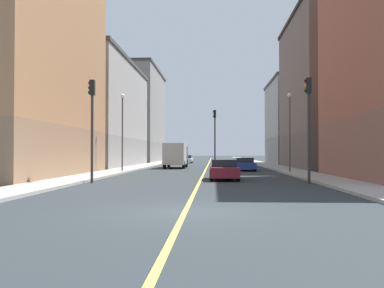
{
  "coord_description": "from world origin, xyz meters",
  "views": [
    {
      "loc": [
        0.88,
        -13.02,
        1.81
      ],
      "look_at": [
        -1.45,
        31.77,
        2.67
      ],
      "focal_mm": 39.88,
      "sensor_mm": 36.0,
      "label": 1
    }
  ],
  "objects_px": {
    "traffic_light_median_far": "(215,131)",
    "building_right_corner": "(14,50)",
    "building_left_mid": "(333,92)",
    "building_right_midblock": "(97,114)",
    "building_right_distant": "(135,116)",
    "traffic_light_left_near": "(308,115)",
    "car_blue": "(244,164)",
    "building_left_far": "(301,122)",
    "street_lamp_left_near": "(290,123)",
    "car_white": "(187,159)",
    "street_lamp_right_near": "(122,124)",
    "traffic_light_right_near": "(92,116)",
    "box_truck": "(176,155)",
    "car_maroon": "(224,170)"
  },
  "relations": [
    {
      "from": "building_left_far",
      "to": "traffic_light_right_near",
      "type": "xyz_separation_m",
      "value": [
        -20.18,
        -39.6,
        -2.33
      ]
    },
    {
      "from": "traffic_light_left_near",
      "to": "traffic_light_median_far",
      "type": "bearing_deg",
      "value": 102.39
    },
    {
      "from": "traffic_light_median_far",
      "to": "car_white",
      "type": "bearing_deg",
      "value": 102.05
    },
    {
      "from": "building_left_far",
      "to": "building_right_midblock",
      "type": "distance_m",
      "value": 30.09
    },
    {
      "from": "building_left_mid",
      "to": "building_right_midblock",
      "type": "xyz_separation_m",
      "value": [
        -27.68,
        5.55,
        -1.83
      ]
    },
    {
      "from": "building_left_mid",
      "to": "box_truck",
      "type": "height_order",
      "value": "building_left_mid"
    },
    {
      "from": "box_truck",
      "to": "street_lamp_left_near",
      "type": "bearing_deg",
      "value": -46.95
    },
    {
      "from": "building_left_far",
      "to": "building_right_corner",
      "type": "bearing_deg",
      "value": -129.16
    },
    {
      "from": "building_right_distant",
      "to": "street_lamp_left_near",
      "type": "relative_size",
      "value": 3.15
    },
    {
      "from": "building_left_mid",
      "to": "building_right_distant",
      "type": "relative_size",
      "value": 0.84
    },
    {
      "from": "building_right_corner",
      "to": "traffic_light_left_near",
      "type": "bearing_deg",
      "value": -15.59
    },
    {
      "from": "traffic_light_median_far",
      "to": "car_blue",
      "type": "distance_m",
      "value": 8.58
    },
    {
      "from": "building_left_far",
      "to": "building_right_distant",
      "type": "xyz_separation_m",
      "value": [
        -27.68,
        13.72,
        2.24
      ]
    },
    {
      "from": "building_right_midblock",
      "to": "car_blue",
      "type": "bearing_deg",
      "value": -31.02
    },
    {
      "from": "traffic_light_left_near",
      "to": "street_lamp_right_near",
      "type": "bearing_deg",
      "value": 136.61
    },
    {
      "from": "traffic_light_median_far",
      "to": "building_right_corner",
      "type": "bearing_deg",
      "value": -128.26
    },
    {
      "from": "street_lamp_left_near",
      "to": "car_white",
      "type": "distance_m",
      "value": 35.99
    },
    {
      "from": "building_right_distant",
      "to": "traffic_light_median_far",
      "type": "xyz_separation_m",
      "value": [
        14.79,
        -28.94,
        -4.23
      ]
    },
    {
      "from": "building_left_mid",
      "to": "street_lamp_right_near",
      "type": "xyz_separation_m",
      "value": [
        -21.16,
        -9.35,
        -4.06
      ]
    },
    {
      "from": "building_left_mid",
      "to": "building_right_corner",
      "type": "xyz_separation_m",
      "value": [
        -27.68,
        -16.62,
        0.91
      ]
    },
    {
      "from": "building_left_far",
      "to": "box_truck",
      "type": "xyz_separation_m",
      "value": [
        -17.32,
        -16.14,
        -4.74
      ]
    },
    {
      "from": "box_truck",
      "to": "building_right_distant",
      "type": "bearing_deg",
      "value": 109.13
    },
    {
      "from": "street_lamp_right_near",
      "to": "car_blue",
      "type": "relative_size",
      "value": 1.49
    },
    {
      "from": "car_white",
      "to": "street_lamp_right_near",
      "type": "bearing_deg",
      "value": -96.33
    },
    {
      "from": "traffic_light_right_near",
      "to": "car_blue",
      "type": "bearing_deg",
      "value": 59.36
    },
    {
      "from": "building_left_far",
      "to": "traffic_light_left_near",
      "type": "height_order",
      "value": "building_left_far"
    },
    {
      "from": "building_left_mid",
      "to": "building_right_distant",
      "type": "height_order",
      "value": "building_right_distant"
    },
    {
      "from": "building_right_corner",
      "to": "building_right_distant",
      "type": "distance_m",
      "value": 47.71
    },
    {
      "from": "street_lamp_right_near",
      "to": "building_left_mid",
      "type": "bearing_deg",
      "value": 23.83
    },
    {
      "from": "building_right_corner",
      "to": "street_lamp_right_near",
      "type": "relative_size",
      "value": 2.7
    },
    {
      "from": "traffic_light_left_near",
      "to": "box_truck",
      "type": "bearing_deg",
      "value": 112.65
    },
    {
      "from": "building_right_corner",
      "to": "car_maroon",
      "type": "xyz_separation_m",
      "value": [
        15.35,
        -2.44,
        -8.66
      ]
    },
    {
      "from": "building_left_mid",
      "to": "car_maroon",
      "type": "distance_m",
      "value": 23.98
    },
    {
      "from": "car_blue",
      "to": "traffic_light_median_far",
      "type": "bearing_deg",
      "value": 111.72
    },
    {
      "from": "traffic_light_right_near",
      "to": "building_right_distant",
      "type": "bearing_deg",
      "value": 98.0
    },
    {
      "from": "building_right_midblock",
      "to": "car_maroon",
      "type": "height_order",
      "value": "building_right_midblock"
    },
    {
      "from": "traffic_light_left_near",
      "to": "traffic_light_right_near",
      "type": "distance_m",
      "value": 12.65
    },
    {
      "from": "traffic_light_right_near",
      "to": "traffic_light_left_near",
      "type": "bearing_deg",
      "value": 0.0
    },
    {
      "from": "building_right_corner",
      "to": "traffic_light_left_near",
      "type": "xyz_separation_m",
      "value": [
        20.15,
        -5.62,
        -5.37
      ]
    },
    {
      "from": "car_blue",
      "to": "traffic_light_right_near",
      "type": "bearing_deg",
      "value": -120.64
    },
    {
      "from": "building_left_mid",
      "to": "building_right_midblock",
      "type": "relative_size",
      "value": 0.75
    },
    {
      "from": "building_right_midblock",
      "to": "traffic_light_median_far",
      "type": "xyz_separation_m",
      "value": [
        14.79,
        -3.41,
        -2.3
      ]
    },
    {
      "from": "street_lamp_left_near",
      "to": "car_white",
      "type": "height_order",
      "value": "street_lamp_left_near"
    },
    {
      "from": "traffic_light_left_near",
      "to": "car_blue",
      "type": "bearing_deg",
      "value": 98.23
    },
    {
      "from": "building_right_midblock",
      "to": "box_truck",
      "type": "xyz_separation_m",
      "value": [
        10.36,
        -4.34,
        -5.04
      ]
    },
    {
      "from": "building_right_corner",
      "to": "street_lamp_left_near",
      "type": "distance_m",
      "value": 22.64
    },
    {
      "from": "traffic_light_left_near",
      "to": "traffic_light_right_near",
      "type": "height_order",
      "value": "traffic_light_left_near"
    },
    {
      "from": "street_lamp_left_near",
      "to": "car_white",
      "type": "relative_size",
      "value": 1.56
    },
    {
      "from": "box_truck",
      "to": "car_white",
      "type": "bearing_deg",
      "value": 90.45
    },
    {
      "from": "building_right_corner",
      "to": "traffic_light_right_near",
      "type": "height_order",
      "value": "building_right_corner"
    }
  ]
}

